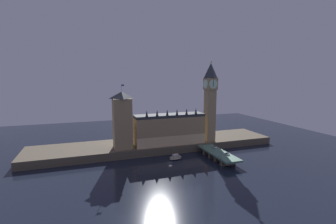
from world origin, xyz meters
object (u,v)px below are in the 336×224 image
at_px(clock_tower, 210,99).
at_px(victoria_tower, 122,120).
at_px(pedestrian_mid_walk, 223,149).
at_px(pedestrian_far_rail, 202,146).
at_px(pedestrian_near_rail, 219,156).
at_px(car_southbound_lead, 227,154).
at_px(boat_upstream, 176,158).
at_px(car_southbound_trail, 215,147).
at_px(street_lamp_near, 221,153).

bearing_deg(clock_tower, victoria_tower, 177.74).
height_order(pedestrian_mid_walk, pedestrian_far_rail, pedestrian_mid_walk).
bearing_deg(pedestrian_near_rail, car_southbound_lead, 18.39).
relative_size(pedestrian_mid_walk, pedestrian_far_rail, 1.10).
relative_size(pedestrian_mid_walk, boat_upstream, 0.16).
distance_m(clock_tower, pedestrian_mid_walk, 47.65).
height_order(car_southbound_lead, boat_upstream, car_southbound_lead).
distance_m(car_southbound_lead, pedestrian_near_rail, 9.61).
bearing_deg(pedestrian_far_rail, victoria_tower, 164.53).
relative_size(victoria_tower, car_southbound_trail, 11.60).
bearing_deg(car_southbound_trail, street_lamp_near, -110.14).
distance_m(car_southbound_trail, boat_upstream, 35.89).
height_order(clock_tower, victoria_tower, clock_tower).
bearing_deg(pedestrian_mid_walk, street_lamp_near, -126.43).
relative_size(pedestrian_near_rail, pedestrian_far_rail, 1.01).
bearing_deg(boat_upstream, pedestrian_far_rail, 12.57).
xyz_separation_m(street_lamp_near, boat_upstream, (-26.02, 24.75, -8.39)).
distance_m(victoria_tower, car_southbound_trail, 80.38).
bearing_deg(clock_tower, car_southbound_lead, -97.83).
bearing_deg(victoria_tower, boat_upstream, -32.00).
distance_m(car_southbound_trail, pedestrian_mid_walk, 9.44).
relative_size(victoria_tower, street_lamp_near, 7.79).
distance_m(victoria_tower, pedestrian_mid_walk, 85.96).
relative_size(clock_tower, pedestrian_near_rail, 44.26).
xyz_separation_m(car_southbound_trail, pedestrian_mid_walk, (3.04, -8.94, 0.19)).
xyz_separation_m(victoria_tower, street_lamp_near, (63.97, -48.46, -20.05)).
relative_size(clock_tower, pedestrian_far_rail, 44.75).
bearing_deg(clock_tower, car_southbound_trail, -105.38).
bearing_deg(car_southbound_lead, street_lamp_near, -145.42).
bearing_deg(street_lamp_near, pedestrian_far_rail, 89.25).
distance_m(pedestrian_far_rail, boat_upstream, 27.53).
distance_m(clock_tower, pedestrian_near_rail, 58.54).
xyz_separation_m(victoria_tower, pedestrian_near_rail, (64.37, -44.93, -23.43)).
xyz_separation_m(car_southbound_trail, pedestrian_far_rail, (-9.11, 4.70, 0.10)).
relative_size(car_southbound_lead, pedestrian_far_rail, 2.64).
bearing_deg(street_lamp_near, victoria_tower, 142.85).
relative_size(pedestrian_near_rail, street_lamp_near, 0.24).
bearing_deg(pedestrian_mid_walk, clock_tower, 85.36).
distance_m(car_southbound_lead, car_southbound_trail, 19.39).
bearing_deg(clock_tower, boat_upstream, -153.25).
relative_size(victoria_tower, boat_upstream, 4.83).
bearing_deg(victoria_tower, pedestrian_near_rail, -34.92).
bearing_deg(car_southbound_lead, victoria_tower, 150.31).
distance_m(clock_tower, street_lamp_near, 59.14).
xyz_separation_m(pedestrian_mid_walk, pedestrian_far_rail, (-12.15, 13.63, -0.09)).
relative_size(victoria_tower, pedestrian_mid_walk, 29.74).
distance_m(clock_tower, car_southbound_lead, 54.88).
bearing_deg(street_lamp_near, car_southbound_trail, 69.86).
bearing_deg(boat_upstream, car_southbound_lead, -27.11).
bearing_deg(pedestrian_near_rail, street_lamp_near, -96.47).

